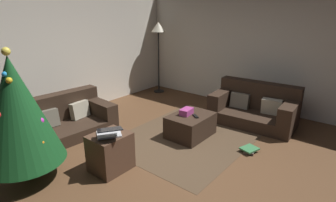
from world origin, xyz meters
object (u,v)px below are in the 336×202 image
book_stack (250,150)px  corner_lamp (158,33)px  side_table (110,152)px  gift_box (186,112)px  christmas_tree (17,111)px  ottoman (190,125)px  tv_remote (196,116)px  couch_left (66,119)px  laptop (109,132)px  couch_right (255,108)px

book_stack → corner_lamp: (1.58, 3.25, 1.52)m
side_table → book_stack: size_ratio=1.72×
gift_box → christmas_tree: 2.58m
ottoman → tv_remote: bearing=-99.1°
couch_left → laptop: bearing=83.7°
ottoman → christmas_tree: bearing=158.8°
gift_box → side_table: size_ratio=0.47×
gift_box → christmas_tree: bearing=160.2°
gift_box → side_table: 1.57m
tv_remote → corner_lamp: 3.09m
gift_box → book_stack: bearing=-82.9°
christmas_tree → laptop: bearing=-42.3°
couch_left → ottoman: bearing=130.1°
couch_left → book_stack: bearing=120.6°
couch_left → laptop: 1.66m
couch_right → christmas_tree: 4.06m
ottoman → tv_remote: size_ratio=4.97×
christmas_tree → side_table: size_ratio=3.26×
ottoman → laptop: bearing=172.7°
side_table → corner_lamp: bearing=30.8°
tv_remote → side_table: size_ratio=0.30×
couch_right → laptop: bearing=70.5°
christmas_tree → corner_lamp: 4.33m
book_stack → couch_right: bearing=20.2°
couch_right → christmas_tree: (-3.70, 1.56, 0.66)m
book_stack → tv_remote: bearing=98.1°
laptop → corner_lamp: (3.30, 1.99, 0.96)m
gift_box → tv_remote: size_ratio=1.55×
tv_remote → christmas_tree: (-2.39, 1.04, 0.55)m
ottoman → couch_left: bearing=126.0°
laptop → corner_lamp: bearing=31.1°
christmas_tree → laptop: christmas_tree is taller
christmas_tree → tv_remote: bearing=-23.6°
side_table → book_stack: bearing=-37.8°
couch_left → ottoman: size_ratio=1.98×
tv_remote → side_table: bearing=-160.4°
gift_box → laptop: 1.59m
side_table → laptop: (-0.03, -0.05, 0.33)m
couch_right → laptop: 3.03m
christmas_tree → couch_left: bearing=38.5°
ottoman → book_stack: 1.07m
side_table → gift_box: bearing=-6.7°
tv_remote → ottoman: bearing=113.7°
couch_left → laptop: laptop is taller
corner_lamp → couch_left: bearing=-172.5°
christmas_tree → corner_lamp: size_ratio=0.95×
ottoman → book_stack: (0.12, -1.06, -0.16)m
tv_remote → christmas_tree: christmas_tree is taller
ottoman → gift_box: 0.26m
corner_lamp → tv_remote: bearing=-126.5°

